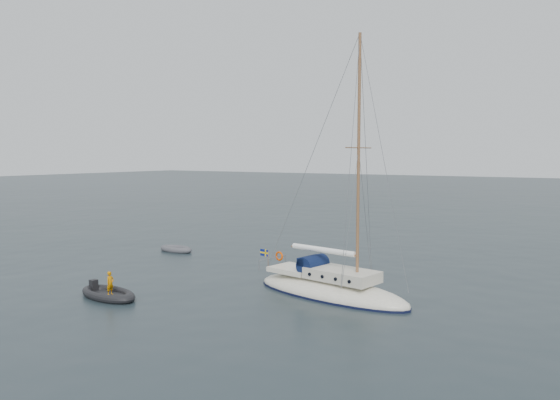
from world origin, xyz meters
The scene contains 4 objects.
ground centered at (0.00, 0.00, 0.00)m, with size 300.00×300.00×0.00m, color black.
sailboat centered at (3.91, -2.75, 0.98)m, with size 9.06×2.72×12.91m.
dinghy centered at (-10.85, 2.38, 0.17)m, with size 2.78×1.26×0.40m.
rib centered at (-5.02, -8.73, 0.21)m, with size 3.63×1.65×1.33m.
Camera 1 is at (15.54, -26.22, 6.87)m, focal length 35.00 mm.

